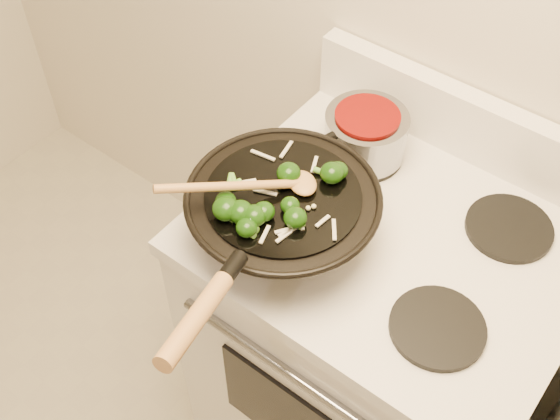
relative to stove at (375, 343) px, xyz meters
The scene contains 5 objects.
stove is the anchor object (origin of this frame).
wok 0.58m from the stove, 138.58° to the right, with size 0.39×0.63×0.21m.
stirfry 0.65m from the stove, 133.37° to the right, with size 0.27×0.26×0.04m.
wooden_spoon 0.67m from the stove, 139.82° to the right, with size 0.22×0.27×0.08m.
saucepan 0.57m from the stove, 141.20° to the left, with size 0.18×0.29×0.11m.
Camera 1 is at (0.36, 0.30, 2.05)m, focal length 45.00 mm.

